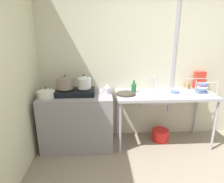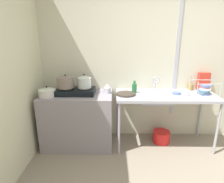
# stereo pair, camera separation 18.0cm
# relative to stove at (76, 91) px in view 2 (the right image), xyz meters

# --- Properties ---
(wall_back) EXTENTS (5.12, 0.10, 2.75)m
(wall_back) POSITION_rel_stove_xyz_m (1.57, 0.36, 0.48)
(wall_back) COLOR beige
(wall_back) RESTS_ON ground
(wall_metal_strip) EXTENTS (0.05, 0.01, 2.20)m
(wall_metal_strip) POSITION_rel_stove_xyz_m (1.58, 0.31, 0.62)
(wall_metal_strip) COLOR #A7A8B8
(counter_concrete) EXTENTS (1.07, 0.63, 0.85)m
(counter_concrete) POSITION_rel_stove_xyz_m (0.02, 0.00, -0.47)
(counter_concrete) COLOR gray
(counter_concrete) RESTS_ON ground
(counter_sink) EXTENTS (1.49, 0.63, 0.85)m
(counter_sink) POSITION_rel_stove_xyz_m (1.37, 0.00, -0.11)
(counter_sink) COLOR #A7A8B8
(counter_sink) RESTS_ON ground
(stove) EXTENTS (0.58, 0.34, 0.10)m
(stove) POSITION_rel_stove_xyz_m (0.00, 0.00, 0.00)
(stove) COLOR black
(stove) RESTS_ON counter_concrete
(pot_on_left_burner) EXTENTS (0.26, 0.26, 0.20)m
(pot_on_left_burner) POSITION_rel_stove_xyz_m (-0.14, -0.00, 0.14)
(pot_on_left_burner) COLOR slate
(pot_on_left_burner) RESTS_ON stove
(pot_on_right_burner) EXTENTS (0.20, 0.20, 0.21)m
(pot_on_right_burner) POSITION_rel_stove_xyz_m (0.14, 0.00, 0.15)
(pot_on_right_burner) COLOR silver
(pot_on_right_burner) RESTS_ON stove
(pot_beside_stove) EXTENTS (0.25, 0.25, 0.16)m
(pot_beside_stove) POSITION_rel_stove_xyz_m (-0.39, -0.12, 0.02)
(pot_beside_stove) COLOR silver
(pot_beside_stove) RESTS_ON counter_concrete
(percolator) EXTENTS (0.11, 0.11, 0.15)m
(percolator) POSITION_rel_stove_xyz_m (0.48, 0.04, 0.03)
(percolator) COLOR silver
(percolator) RESTS_ON counter_concrete
(sink_basin) EXTENTS (0.48, 0.34, 0.12)m
(sink_basin) POSITION_rel_stove_xyz_m (1.22, -0.01, -0.11)
(sink_basin) COLOR #A7A8B8
(sink_basin) RESTS_ON counter_sink
(faucet) EXTENTS (0.12, 0.07, 0.25)m
(faucet) POSITION_rel_stove_xyz_m (1.24, 0.15, 0.12)
(faucet) COLOR #A7A8B8
(faucet) RESTS_ON counter_sink
(frying_pan) EXTENTS (0.29, 0.29, 0.03)m
(frying_pan) POSITION_rel_stove_xyz_m (0.76, -0.03, -0.03)
(frying_pan) COLOR #382F27
(frying_pan) RESTS_ON counter_sink
(dish_rack) EXTENTS (0.35, 0.29, 0.23)m
(dish_rack) POSITION_rel_stove_xyz_m (1.93, -0.02, 0.02)
(dish_rack) COLOR #B2BAB8
(dish_rack) RESTS_ON counter_sink
(cup_by_rack) EXTENTS (0.09, 0.09, 0.09)m
(cup_by_rack) POSITION_rel_stove_xyz_m (1.65, -0.07, -0.00)
(cup_by_rack) COLOR white
(cup_by_rack) RESTS_ON counter_sink
(small_bowl_on_drainboard) EXTENTS (0.13, 0.13, 0.04)m
(small_bowl_on_drainboard) POSITION_rel_stove_xyz_m (1.54, 0.01, -0.03)
(small_bowl_on_drainboard) COLOR #586FB5
(small_bowl_on_drainboard) RESTS_ON counter_sink
(bottle_by_sink) EXTENTS (0.08, 0.08, 0.19)m
(bottle_by_sink) POSITION_rel_stove_xyz_m (0.90, 0.08, 0.03)
(bottle_by_sink) COLOR #256937
(bottle_by_sink) RESTS_ON counter_sink
(cereal_box) EXTENTS (0.18, 0.08, 0.29)m
(cereal_box) POSITION_rel_stove_xyz_m (2.04, 0.26, 0.10)
(cereal_box) COLOR red
(cereal_box) RESTS_ON counter_sink
(utensil_jar) EXTENTS (0.09, 0.09, 0.23)m
(utensil_jar) POSITION_rel_stove_xyz_m (1.84, 0.25, 0.00)
(utensil_jar) COLOR olive
(utensil_jar) RESTS_ON counter_sink
(bucket_on_floor) EXTENTS (0.28, 0.28, 0.19)m
(bucket_on_floor) POSITION_rel_stove_xyz_m (1.37, 0.05, -0.80)
(bucket_on_floor) COLOR red
(bucket_on_floor) RESTS_ON ground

